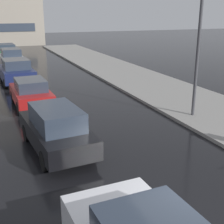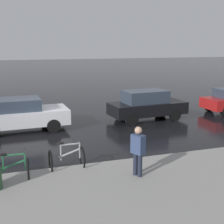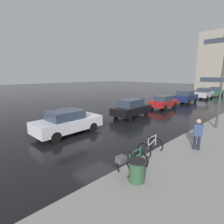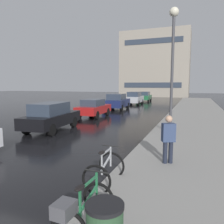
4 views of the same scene
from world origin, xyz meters
The scene contains 12 objects.
ground_plane centered at (0.00, 0.00, 0.00)m, with size 140.00×140.00×0.00m, color black.
bicycle_nearest centered at (4.01, -1.68, 0.48)m, with size 0.73×1.37×0.97m.
bicycle_second centered at (3.64, 0.22, 0.41)m, with size 0.77×1.10×0.99m.
car_white centered at (-1.78, -0.98, 0.79)m, with size 2.05×4.37×1.56m.
car_black centered at (-1.94, 5.58, 0.81)m, with size 2.02×4.27×1.61m.
car_red centered at (-1.99, 11.28, 0.75)m, with size 1.79×3.81×1.46m.
car_navy centered at (-2.10, 17.22, 0.84)m, with size 2.15×4.20×1.66m.
car_silver centered at (-1.88, 23.63, 0.85)m, with size 1.91×4.12×1.68m.
car_green centered at (-1.89, 29.60, 0.79)m, with size 2.18×4.28×1.52m.
pedestrian centered at (5.01, 2.14, 0.94)m, with size 0.46×0.39×1.67m.
streetlamp centered at (4.60, 6.76, 4.44)m, with size 0.46×0.46×6.38m.
trash_bin centered at (4.59, -2.01, 0.45)m, with size 0.58×0.58×0.90m.
Camera 3 is at (7.87, -6.39, 3.72)m, focal length 28.00 mm.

